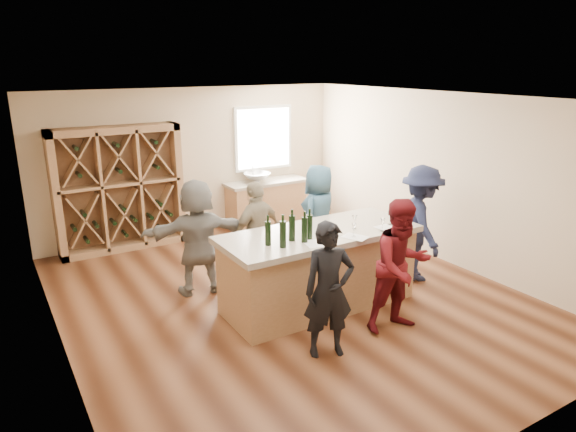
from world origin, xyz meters
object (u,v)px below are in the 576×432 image
tasting_counter_base (319,271)px  wine_bottle_c (292,228)px  person_near_right (402,266)px  wine_bottle_e (309,227)px  wine_bottle_b (283,234)px  person_server (420,223)px  person_far_left (198,237)px  wine_bottle_d (305,230)px  person_near_left (329,290)px  sink (257,177)px  person_far_mid (257,233)px  wine_rack (119,189)px  wine_bottle_a (268,233)px  person_far_right (319,216)px

tasting_counter_base → wine_bottle_c: bearing=-166.1°
tasting_counter_base → person_near_right: 1.23m
wine_bottle_e → wine_bottle_b: bearing=-168.0°
person_server → person_far_left: (-3.09, 1.30, -0.04)m
wine_bottle_d → person_near_left: (-0.20, -0.82, -0.45)m
sink → person_near_right: bearing=-96.0°
person_far_mid → person_near_right: bearing=94.7°
wine_rack → wine_bottle_a: (0.87, -3.80, 0.13)m
person_near_left → person_server: person_server is taller
tasting_counter_base → wine_bottle_b: wine_bottle_b is taller
tasting_counter_base → person_near_right: person_near_right is taller
wine_bottle_c → person_server: size_ratio=0.19×
wine_rack → person_near_right: (2.21, -4.76, -0.25)m
person_far_right → person_far_mid: bearing=-23.2°
wine_rack → wine_bottle_a: size_ratio=7.18×
wine_bottle_e → person_near_right: 1.24m
wine_bottle_a → wine_bottle_e: bearing=-6.7°
wine_bottle_b → person_far_mid: person_far_mid is taller
person_near_right → person_far_left: (-1.73, 2.33, 0.00)m
sink → wine_bottle_d: wine_bottle_d is taller
wine_rack → wine_bottle_b: 4.09m
wine_rack → person_far_left: 2.49m
sink → person_near_left: 4.96m
wine_bottle_d → wine_bottle_e: wine_bottle_d is taller
wine_rack → person_far_left: size_ratio=1.29×
wine_bottle_d → wine_bottle_e: size_ratio=1.03×
wine_bottle_e → person_far_mid: bearing=93.3°
wine_bottle_a → person_near_right: 1.69m
sink → tasting_counter_base: sink is taller
wine_bottle_a → person_far_right: 2.18m
wine_bottle_d → person_far_right: 1.96m
person_far_mid → person_far_right: 1.19m
person_far_right → person_far_left: person_far_left is taller
wine_bottle_b → person_near_right: (1.23, -0.79, -0.40)m
person_far_right → person_far_left: (-2.06, 0.05, 0.01)m
wine_bottle_d → person_near_right: 1.27m
person_far_left → wine_bottle_b: bearing=120.0°
wine_rack → tasting_counter_base: size_ratio=0.85×
tasting_counter_base → wine_bottle_b: bearing=-159.2°
wine_bottle_e → wine_rack: bearing=110.3°
person_near_left → wine_bottle_d: bearing=94.6°
wine_rack → person_far_left: wine_rack is taller
wine_bottle_a → person_far_right: bearing=38.3°
sink → wine_bottle_d: (-1.39, -3.88, 0.23)m
tasting_counter_base → person_far_right: person_far_right is taller
wine_bottle_b → person_far_left: person_far_left is taller
wine_bottle_b → person_near_right: 1.51m
person_far_mid → person_far_left: (-0.88, 0.15, 0.06)m
wine_bottle_e → wine_bottle_a: bearing=173.3°
wine_bottle_e → person_near_left: size_ratio=0.20×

